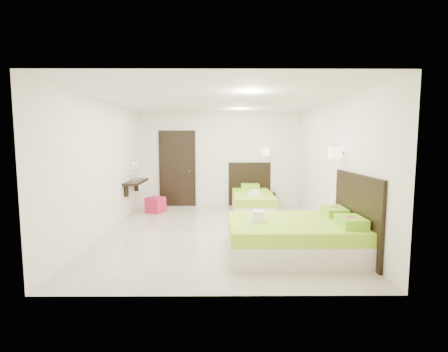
{
  "coord_description": "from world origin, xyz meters",
  "views": [
    {
      "loc": [
        0.06,
        -6.39,
        1.8
      ],
      "look_at": [
        0.1,
        0.3,
        1.1
      ],
      "focal_mm": 26.0,
      "sensor_mm": 36.0,
      "label": 1
    }
  ],
  "objects_px": {
    "ottoman": "(156,205)",
    "nightstand": "(268,199)",
    "bed_double": "(298,235)",
    "bed_single": "(252,201)"
  },
  "relations": [
    {
      "from": "ottoman",
      "to": "nightstand",
      "type": "bearing_deg",
      "value": 15.41
    },
    {
      "from": "bed_double",
      "to": "ottoman",
      "type": "xyz_separation_m",
      "value": [
        -2.95,
        3.11,
        -0.11
      ]
    },
    {
      "from": "bed_double",
      "to": "ottoman",
      "type": "relative_size",
      "value": 5.3
    },
    {
      "from": "bed_single",
      "to": "ottoman",
      "type": "distance_m",
      "value": 2.49
    },
    {
      "from": "bed_double",
      "to": "ottoman",
      "type": "bearing_deg",
      "value": 133.49
    },
    {
      "from": "nightstand",
      "to": "ottoman",
      "type": "xyz_separation_m",
      "value": [
        -3.0,
        -0.83,
        0.0
      ]
    },
    {
      "from": "bed_single",
      "to": "ottoman",
      "type": "bearing_deg",
      "value": -179.45
    },
    {
      "from": "bed_double",
      "to": "ottoman",
      "type": "distance_m",
      "value": 4.28
    },
    {
      "from": "bed_double",
      "to": "nightstand",
      "type": "distance_m",
      "value": 3.93
    },
    {
      "from": "nightstand",
      "to": "ottoman",
      "type": "distance_m",
      "value": 3.11
    }
  ]
}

